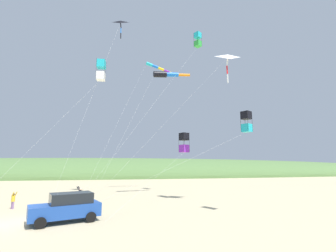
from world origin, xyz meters
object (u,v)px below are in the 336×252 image
(kite_delta_orange_high_right, at_px, (228,57))
(kite_box_red_high_left, at_px, (198,40))
(parked_car, at_px, (67,207))
(kite_windsock_checkered_midright, at_px, (157,67))
(kite_box_magenta_far_left, at_px, (246,122))
(kite_delta_striped_overhead, at_px, (120,22))
(kite_box_small_distant, at_px, (184,143))
(person_child_green_jacket, at_px, (13,200))
(cooler_box, at_px, (77,211))
(kite_windsock_rainbow_low_near, at_px, (167,75))
(kite_box_black_fish_shape, at_px, (101,70))
(person_adult_flyer, at_px, (80,195))

(kite_delta_orange_high_right, xyz_separation_m, kite_box_red_high_left, (7.09, 0.72, 5.68))
(parked_car, distance_m, kite_windsock_checkered_midright, 24.30)
(kite_box_magenta_far_left, xyz_separation_m, kite_delta_striped_overhead, (10.48, 10.37, 14.10))
(kite_box_magenta_far_left, bearing_deg, kite_box_small_distant, 20.37)
(person_child_green_jacket, xyz_separation_m, kite_windsock_checkered_midright, (9.99, -13.46, 17.16))
(kite_delta_striped_overhead, bearing_deg, cooler_box, 162.16)
(cooler_box, height_order, kite_windsock_checkered_midright, kite_windsock_checkered_midright)
(kite_delta_orange_high_right, bearing_deg, kite_box_small_distant, 35.09)
(kite_windsock_checkered_midright, distance_m, kite_windsock_rainbow_low_near, 6.60)
(kite_box_black_fish_shape, bearing_deg, person_adult_flyer, 114.27)
(parked_car, xyz_separation_m, person_child_green_jacket, (5.50, 5.58, -0.18))
(person_adult_flyer, distance_m, kite_windsock_rainbow_low_near, 16.63)
(parked_car, relative_size, kite_box_magenta_far_left, 0.34)
(kite_box_small_distant, height_order, kite_box_magenta_far_left, kite_box_magenta_far_left)
(person_adult_flyer, relative_size, person_child_green_jacket, 1.23)
(kite_box_small_distant, relative_size, kite_box_magenta_far_left, 0.63)
(kite_box_small_distant, xyz_separation_m, kite_windsock_rainbow_low_near, (2.14, 1.58, 8.56))
(cooler_box, distance_m, kite_delta_orange_high_right, 19.09)
(cooler_box, height_order, kite_box_small_distant, kite_box_small_distant)
(kite_box_small_distant, bearing_deg, kite_box_magenta_far_left, -159.63)
(kite_delta_orange_high_right, bearing_deg, kite_windsock_checkered_midright, 23.28)
(person_adult_flyer, distance_m, kite_delta_orange_high_right, 19.04)
(parked_car, relative_size, kite_box_red_high_left, 0.23)
(kite_box_magenta_far_left, distance_m, kite_box_black_fish_shape, 15.09)
(person_adult_flyer, bearing_deg, kite_windsock_rainbow_low_near, -65.07)
(parked_car, distance_m, kite_box_black_fish_shape, 13.84)
(person_adult_flyer, xyz_separation_m, kite_box_small_distant, (1.86, -10.18, 5.10))
(kite_box_magenta_far_left, bearing_deg, kite_box_black_fish_shape, 60.49)
(parked_car, height_order, kite_windsock_rainbow_low_near, kite_windsock_rainbow_low_near)
(kite_box_red_high_left, distance_m, kite_windsock_rainbow_low_near, 6.64)
(kite_box_magenta_far_left, xyz_separation_m, kite_windsock_checkered_midright, (15.91, 5.09, 10.91))
(cooler_box, relative_size, kite_delta_striped_overhead, 0.03)
(person_child_green_jacket, height_order, kite_box_red_high_left, kite_box_red_high_left)
(cooler_box, height_order, kite_delta_orange_high_right, kite_delta_orange_high_right)
(cooler_box, bearing_deg, person_adult_flyer, 6.96)
(kite_box_small_distant, distance_m, kite_box_red_high_left, 14.16)
(cooler_box, distance_m, kite_box_magenta_far_left, 14.79)
(kite_delta_striped_overhead, bearing_deg, kite_windsock_rainbow_low_near, -92.46)
(kite_box_small_distant, relative_size, kite_windsock_rainbow_low_near, 0.57)
(kite_delta_striped_overhead, bearing_deg, kite_windsock_checkered_midright, -44.21)
(person_adult_flyer, height_order, kite_box_small_distant, kite_box_small_distant)
(parked_car, distance_m, kite_delta_striped_overhead, 22.70)
(kite_box_red_high_left, xyz_separation_m, kite_box_black_fish_shape, (-3.70, 11.56, -6.57))
(kite_box_small_distant, relative_size, kite_box_red_high_left, 0.42)
(person_child_green_jacket, bearing_deg, kite_windsock_checkered_midright, -53.41)
(person_adult_flyer, relative_size, kite_box_magenta_far_left, 0.13)
(person_child_green_jacket, distance_m, kite_box_red_high_left, 26.65)
(kite_box_small_distant, xyz_separation_m, kite_box_black_fish_shape, (-1.31, 8.97, 7.15))
(cooler_box, xyz_separation_m, kite_windsock_checkered_midright, (12.95, -7.70, 17.72))
(kite_box_small_distant, bearing_deg, kite_box_red_high_left, -47.31)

